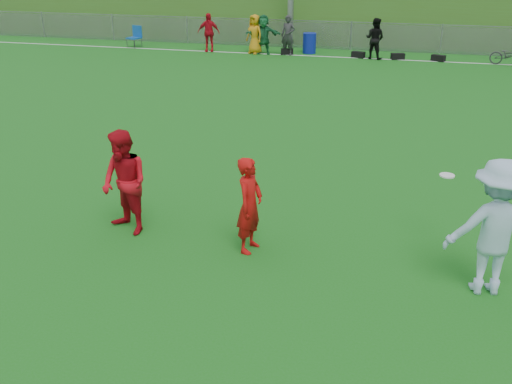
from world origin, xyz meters
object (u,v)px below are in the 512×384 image
(player_blue, at_px, (494,228))
(bicycle, at_px, (510,56))
(player_red_left, at_px, (250,205))
(player_red_center, at_px, (125,183))
(recycling_bin, at_px, (309,43))
(frisbee, at_px, (447,175))

(player_blue, height_order, bicycle, player_blue)
(player_red_left, height_order, player_red_center, player_red_center)
(player_red_left, height_order, recycling_bin, player_red_left)
(recycling_bin, height_order, bicycle, recycling_bin)
(player_blue, xyz_separation_m, recycling_bin, (-5.48, 18.35, -0.55))
(player_red_center, distance_m, player_blue, 5.74)
(frisbee, distance_m, bicycle, 16.53)
(player_red_center, bearing_deg, frisbee, 38.92)
(player_red_left, distance_m, recycling_bin, 18.13)
(player_red_center, relative_size, player_blue, 0.91)
(player_red_center, xyz_separation_m, bicycle, (8.52, 17.04, -0.50))
(player_blue, bearing_deg, player_red_center, -15.57)
(player_red_center, relative_size, frisbee, 7.54)
(bicycle, bearing_deg, player_red_left, -179.00)
(player_red_center, distance_m, recycling_bin, 17.92)
(frisbee, xyz_separation_m, bicycle, (3.37, 16.16, -0.79))
(player_red_left, relative_size, player_blue, 0.80)
(player_red_left, bearing_deg, player_red_center, 97.25)
(player_blue, relative_size, frisbee, 8.33)
(frisbee, height_order, recycling_bin, frisbee)
(player_red_center, relative_size, recycling_bin, 2.03)
(recycling_bin, bearing_deg, frisbee, -73.93)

